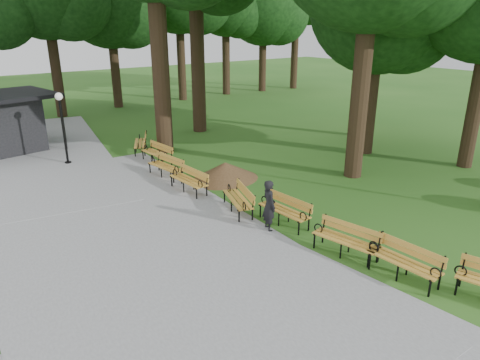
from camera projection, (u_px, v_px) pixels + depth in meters
ground at (299, 242)px, 12.42m from camera, size 100.00×100.00×0.00m
path at (124, 240)px, 12.44m from camera, size 12.00×38.00×0.06m
person at (269, 206)px, 12.85m from camera, size 0.52×0.66×1.59m
lamp_post at (61, 113)px, 18.44m from camera, size 0.32×0.32×3.12m
dirt_mound at (225, 171)px, 17.23m from camera, size 2.32×2.32×0.70m
bench_1 at (403, 262)px, 10.51m from camera, size 0.73×1.93×0.88m
bench_2 at (346, 240)px, 11.55m from camera, size 1.00×1.99×0.88m
bench_3 at (284, 211)px, 13.37m from camera, size 0.78×1.94×0.88m
bench_4 at (238, 199)px, 14.21m from camera, size 1.21×2.00×0.88m
bench_5 at (188, 181)px, 15.90m from camera, size 0.76×1.94×0.88m
bench_6 at (166, 167)px, 17.41m from camera, size 0.89×1.97×0.88m
bench_7 at (157, 154)px, 19.16m from camera, size 0.83×1.95×0.88m
bench_8 at (140, 143)px, 20.79m from camera, size 1.41×1.99×0.88m
lawn_tree_1 at (381, 2)px, 18.60m from camera, size 6.10×6.10×9.77m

